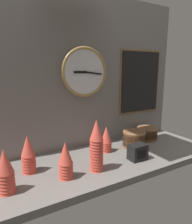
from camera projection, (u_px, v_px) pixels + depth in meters
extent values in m
cube|color=slate|center=(101.00, 161.00, 1.26)|extent=(1.60, 0.56, 0.04)
cube|color=slate|center=(82.00, 73.00, 1.38)|extent=(1.60, 0.03, 1.05)
cone|color=#DB4C3D|center=(66.00, 168.00, 1.02)|extent=(0.08, 0.08, 0.11)
cone|color=#DB4C3D|center=(66.00, 165.00, 1.01)|extent=(0.08, 0.08, 0.11)
cone|color=#DB4C3D|center=(66.00, 162.00, 1.01)|extent=(0.08, 0.08, 0.11)
cone|color=#DB4C3D|center=(65.00, 159.00, 1.01)|extent=(0.08, 0.08, 0.11)
cone|color=#DB4C3D|center=(65.00, 156.00, 1.00)|extent=(0.08, 0.08, 0.11)
cone|color=#DB4C3D|center=(65.00, 153.00, 1.00)|extent=(0.08, 0.08, 0.11)
cone|color=#DB4C3D|center=(106.00, 143.00, 1.35)|extent=(0.08, 0.08, 0.11)
cone|color=#DB4C3D|center=(106.00, 141.00, 1.35)|extent=(0.08, 0.08, 0.11)
cone|color=#DB4C3D|center=(106.00, 139.00, 1.34)|extent=(0.08, 0.08, 0.11)
cone|color=#DB4C3D|center=(106.00, 137.00, 1.34)|extent=(0.08, 0.08, 0.11)
cone|color=#DB4C3D|center=(106.00, 134.00, 1.34)|extent=(0.08, 0.08, 0.11)
cone|color=#DB4C3D|center=(29.00, 162.00, 1.07)|extent=(0.08, 0.08, 0.11)
cone|color=#DB4C3D|center=(29.00, 160.00, 1.07)|extent=(0.08, 0.08, 0.11)
cone|color=#DB4C3D|center=(28.00, 157.00, 1.07)|extent=(0.08, 0.08, 0.11)
cone|color=#DB4C3D|center=(28.00, 154.00, 1.06)|extent=(0.08, 0.08, 0.11)
cone|color=#DB4C3D|center=(28.00, 151.00, 1.06)|extent=(0.08, 0.08, 0.11)
cone|color=#DB4C3D|center=(28.00, 148.00, 1.06)|extent=(0.08, 0.08, 0.11)
cone|color=#DB4C3D|center=(28.00, 146.00, 1.05)|extent=(0.08, 0.08, 0.11)
cone|color=#DB4C3D|center=(6.00, 181.00, 0.90)|extent=(0.08, 0.08, 0.11)
cone|color=#DB4C3D|center=(6.00, 178.00, 0.89)|extent=(0.08, 0.08, 0.11)
cone|color=#DB4C3D|center=(6.00, 174.00, 0.89)|extent=(0.08, 0.08, 0.11)
cone|color=#DB4C3D|center=(5.00, 171.00, 0.89)|extent=(0.08, 0.08, 0.11)
cone|color=#DB4C3D|center=(5.00, 168.00, 0.88)|extent=(0.08, 0.08, 0.11)
cone|color=#DB4C3D|center=(5.00, 164.00, 0.88)|extent=(0.08, 0.08, 0.11)
cone|color=#DB4C3D|center=(4.00, 161.00, 0.88)|extent=(0.08, 0.08, 0.11)
cone|color=#DB4C3D|center=(96.00, 161.00, 1.10)|extent=(0.08, 0.08, 0.11)
cone|color=#DB4C3D|center=(96.00, 158.00, 1.09)|extent=(0.08, 0.08, 0.11)
cone|color=#DB4C3D|center=(96.00, 155.00, 1.09)|extent=(0.08, 0.08, 0.11)
cone|color=#DB4C3D|center=(96.00, 152.00, 1.09)|extent=(0.08, 0.08, 0.11)
cone|color=#DB4C3D|center=(96.00, 150.00, 1.08)|extent=(0.08, 0.08, 0.11)
cone|color=#DB4C3D|center=(96.00, 147.00, 1.08)|extent=(0.08, 0.08, 0.11)
cone|color=#DB4C3D|center=(96.00, 144.00, 1.08)|extent=(0.08, 0.08, 0.11)
cone|color=#DB4C3D|center=(96.00, 141.00, 1.07)|extent=(0.08, 0.08, 0.11)
cone|color=#DB4C3D|center=(96.00, 138.00, 1.07)|extent=(0.08, 0.08, 0.11)
cone|color=#DB4C3D|center=(96.00, 136.00, 1.07)|extent=(0.08, 0.08, 0.11)
cone|color=#DB4C3D|center=(96.00, 133.00, 1.06)|extent=(0.08, 0.08, 0.11)
cone|color=#DB4C3D|center=(96.00, 130.00, 1.06)|extent=(0.08, 0.08, 0.11)
cylinder|color=brown|center=(147.00, 137.00, 1.60)|extent=(0.16, 0.16, 0.04)
cylinder|color=brown|center=(147.00, 134.00, 1.59)|extent=(0.16, 0.16, 0.04)
cylinder|color=brown|center=(147.00, 132.00, 1.59)|extent=(0.16, 0.16, 0.04)
cylinder|color=brown|center=(147.00, 130.00, 1.59)|extent=(0.16, 0.16, 0.04)
torus|color=#946542|center=(147.00, 128.00, 1.58)|extent=(0.16, 0.16, 0.02)
cylinder|color=brown|center=(134.00, 144.00, 1.44)|extent=(0.16, 0.16, 0.04)
cylinder|color=brown|center=(134.00, 141.00, 1.44)|extent=(0.16, 0.16, 0.04)
cylinder|color=brown|center=(134.00, 139.00, 1.43)|extent=(0.16, 0.16, 0.04)
cylinder|color=brown|center=(134.00, 137.00, 1.43)|extent=(0.16, 0.16, 0.04)
cylinder|color=brown|center=(134.00, 134.00, 1.43)|extent=(0.16, 0.16, 0.04)
torus|color=#946542|center=(134.00, 132.00, 1.42)|extent=(0.16, 0.16, 0.02)
cylinder|color=white|center=(84.00, 72.00, 1.36)|extent=(0.33, 0.02, 0.33)
torus|color=#AD894C|center=(85.00, 72.00, 1.35)|extent=(0.34, 0.02, 0.34)
cube|color=black|center=(80.00, 72.00, 1.32)|extent=(0.08, 0.01, 0.02)
cube|color=black|center=(94.00, 73.00, 1.38)|extent=(0.13, 0.01, 0.03)
cylinder|color=black|center=(85.00, 72.00, 1.34)|extent=(0.02, 0.01, 0.02)
cube|color=olive|center=(140.00, 82.00, 1.62)|extent=(0.40, 0.01, 0.50)
cube|color=black|center=(140.00, 82.00, 1.62)|extent=(0.37, 0.01, 0.48)
cube|color=black|center=(138.00, 152.00, 1.23)|extent=(0.11, 0.08, 0.10)
cube|color=black|center=(142.00, 154.00, 1.20)|extent=(0.06, 0.00, 0.05)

